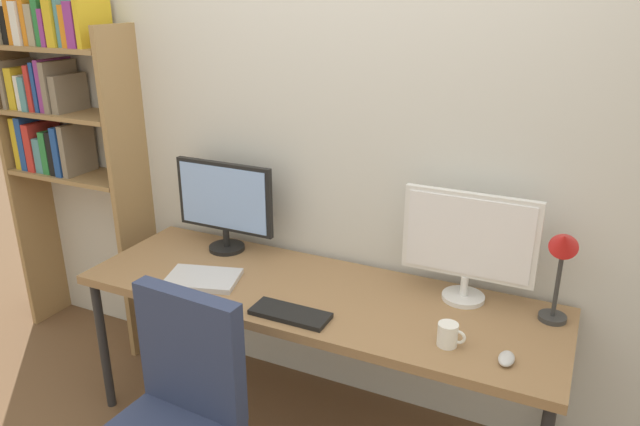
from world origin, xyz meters
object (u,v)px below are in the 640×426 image
Objects in this scene: desk_lamp at (562,258)px; computer_mouse at (506,359)px; keyboard_main at (290,314)px; desk at (315,302)px; monitor_right at (469,242)px; coffee_mug at (448,335)px; laptop_closed at (203,279)px; bookshelf at (60,115)px; monitor_left at (224,202)px.

computer_mouse is at bearing -108.32° from desk_lamp.
desk is at bearing 90.00° from keyboard_main.
monitor_right reaches higher than computer_mouse.
monitor_right is at bearing 94.16° from coffee_mug.
monitor_right reaches higher than keyboard_main.
laptop_closed is (-1.46, -0.30, -0.27)m from desk_lamp.
monitor_left is (1.06, -0.02, -0.34)m from bookshelf.
laptop_closed is (-1.34, 0.05, -0.00)m from computer_mouse.
bookshelf reaches higher than computer_mouse.
desk is 0.66m from coffee_mug.
computer_mouse is (2.51, -0.41, -0.58)m from bookshelf.
desk_lamp is (0.36, -0.04, 0.02)m from monitor_right.
laptop_closed is (-0.50, 0.10, 0.00)m from keyboard_main.
monitor_right is (2.26, -0.02, -0.33)m from bookshelf.
desk is 0.24m from keyboard_main.
monitor_right reaches higher than coffee_mug.
monitor_left is 1.25× the size of desk_lamp.
coffee_mug is (0.63, -0.17, 0.10)m from desk.
keyboard_main is at bearing -143.60° from monitor_right.
desk_lamp reaches higher than coffee_mug.
bookshelf reaches higher than laptop_closed.
computer_mouse reaches higher than keyboard_main.
desk is 3.84× the size of monitor_right.
computer_mouse is (-0.12, -0.36, -0.27)m from desk_lamp.
computer_mouse is 0.30× the size of laptop_closed.
computer_mouse is (0.84, 0.05, 0.01)m from keyboard_main.
desk_lamp is at bearing 45.43° from coffee_mug.
coffee_mug is (1.13, -0.03, 0.03)m from laptop_closed.
desk is 22.09× the size of computer_mouse.
desk is 0.86m from computer_mouse.
monitor_right is (1.20, 0.00, 0.01)m from monitor_left.
monitor_right reaches higher than desk_lamp.
bookshelf is 20.73× the size of computer_mouse.
coffee_mug is (0.63, 0.06, 0.04)m from keyboard_main.
bookshelf is 2.29m from monitor_right.
monitor_right reaches higher than monitor_left.
monitor_left reaches higher than desk.
desk_lamp reaches higher than keyboard_main.
laptop_closed is (0.10, -0.34, -0.24)m from monitor_left.
bookshelf is at bearing 179.54° from monitor_right.
bookshelf is 2.64m from desk_lamp.
desk is 0.71m from monitor_right.
monitor_left reaches higher than coffee_mug.
keyboard_main is at bearing -90.00° from desk.
computer_mouse is 0.22m from coffee_mug.
monitor_left reaches higher than laptop_closed.
monitor_left is 0.43m from laptop_closed.
laptop_closed is at bearing -162.71° from monitor_right.
desk is 4.01× the size of monitor_left.
keyboard_main is at bearing -157.25° from desk_lamp.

